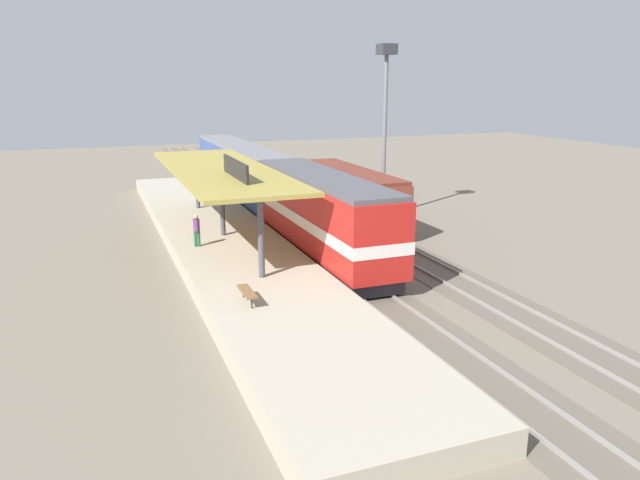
% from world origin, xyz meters
% --- Properties ---
extents(ground_plane, '(120.00, 120.00, 0.00)m').
position_xyz_m(ground_plane, '(2.00, 0.00, 0.00)').
color(ground_plane, '#706656').
extents(track_near, '(3.20, 110.00, 0.16)m').
position_xyz_m(track_near, '(0.00, 0.00, 0.03)').
color(track_near, '#5F5649').
rests_on(track_near, ground).
extents(track_far, '(3.20, 110.00, 0.16)m').
position_xyz_m(track_far, '(4.60, 0.00, 0.03)').
color(track_far, '#5F5649').
rests_on(track_far, ground).
extents(platform, '(6.00, 44.00, 0.90)m').
position_xyz_m(platform, '(-4.60, 0.00, 0.45)').
color(platform, '#A89E89').
rests_on(platform, ground).
extents(station_canopy, '(5.20, 18.00, 4.70)m').
position_xyz_m(station_canopy, '(-4.60, -0.09, 4.53)').
color(station_canopy, '#47474C').
rests_on(station_canopy, platform).
extents(platform_bench, '(0.44, 1.70, 0.50)m').
position_xyz_m(platform_bench, '(-6.00, -10.87, 1.34)').
color(platform_bench, '#333338').
rests_on(platform_bench, platform).
extents(locomotive, '(2.93, 14.43, 4.44)m').
position_xyz_m(locomotive, '(0.00, -3.63, 2.41)').
color(locomotive, '#28282D').
rests_on(locomotive, track_near).
extents(passenger_carriage_single, '(2.90, 20.00, 4.24)m').
position_xyz_m(passenger_carriage_single, '(0.00, 14.37, 2.31)').
color(passenger_carriage_single, '#28282D').
rests_on(passenger_carriage_single, track_near).
extents(freight_car, '(2.80, 12.00, 3.54)m').
position_xyz_m(freight_car, '(4.60, 3.25, 1.97)').
color(freight_car, '#28282D').
rests_on(freight_car, track_far).
extents(light_mast, '(1.10, 1.10, 11.70)m').
position_xyz_m(light_mast, '(7.80, 4.63, 8.40)').
color(light_mast, slate).
rests_on(light_mast, ground).
extents(person_waiting, '(0.34, 0.34, 1.71)m').
position_xyz_m(person_waiting, '(-6.38, -1.87, 1.85)').
color(person_waiting, '#23603D').
rests_on(person_waiting, platform).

